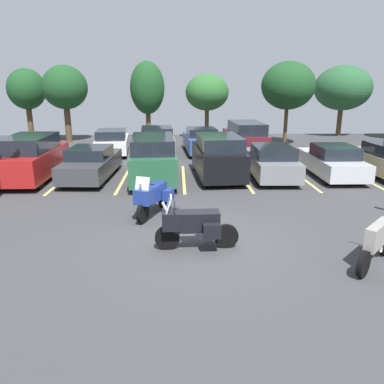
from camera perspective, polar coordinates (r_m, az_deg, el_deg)
The scene contains 21 objects.
ground at distance 10.24m, azimuth 1.49°, elevation -7.84°, with size 44.00×44.00×0.10m, color #38383A.
motorcycle_touring at distance 9.63m, azimuth 0.17°, elevation -4.80°, with size 2.14×0.98×1.41m.
motorcycle_second at distance 9.79m, azimuth 25.95°, elevation -6.64°, with size 1.58×1.61×1.24m.
motorcycle_third at distance 12.03m, azimuth -5.95°, elevation -0.57°, with size 1.23×2.06×1.42m.
parking_stripes at distance 16.95m, azimuth -1.26°, elevation 2.08°, with size 21.30×5.09×0.01m.
car_red at distance 17.95m, azimuth -22.96°, elevation 4.71°, with size 1.94×4.87×1.93m.
car_charcoal at distance 17.35m, azimuth -14.83°, elevation 4.19°, with size 2.03×4.72×1.42m.
car_green at distance 16.38m, azimuth -5.84°, elevation 5.01°, with size 2.13×4.72×1.95m.
car_black at distance 16.84m, azimuth 3.93°, elevation 5.27°, with size 2.12×4.43×1.92m.
car_grey at distance 17.34m, azimuth 11.76°, elevation 4.46°, with size 1.87×4.58×1.45m.
car_silver at distance 18.35m, azimuth 20.19°, elevation 4.34°, with size 1.85×4.68×1.43m.
car_far_white at distance 23.25m, azimuth -11.85°, elevation 7.35°, with size 2.18×4.43×1.45m.
car_far_tan at distance 23.21m, azimuth -5.25°, elevation 7.75°, with size 2.24×4.75×1.57m.
car_far_blue at distance 23.08m, azimuth 1.36°, elevation 7.68°, with size 2.10×4.57×1.51m.
car_far_maroon at distance 23.35m, azimuth 7.94°, elevation 8.11°, with size 2.11×4.98×1.86m.
tree_far_right at distance 32.06m, azimuth -23.52°, elevation 13.88°, with size 2.80×2.80×5.13m.
tree_left at distance 32.66m, azimuth 21.63°, elevation 14.25°, with size 4.32×4.32×5.39m.
tree_far_left at distance 26.46m, azimuth 14.19°, elevation 15.15°, with size 3.48×3.48×5.43m.
tree_right at distance 28.86m, azimuth -18.49°, elevation 14.55°, with size 3.11×3.11×5.26m.
tree_center at distance 28.83m, azimuth 2.27°, elevation 14.65°, with size 3.16×3.16×4.72m.
tree_center_left at distance 29.58m, azimuth -6.70°, elevation 15.17°, with size 2.55×2.55×5.64m.
Camera 1 is at (-0.62, -9.34, 4.10)m, focal length 35.65 mm.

